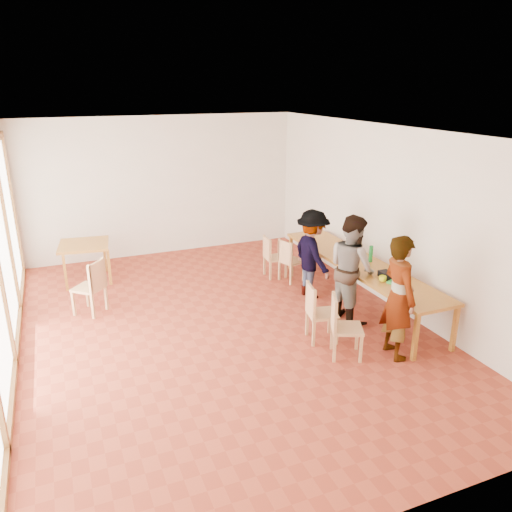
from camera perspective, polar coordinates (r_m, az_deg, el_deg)
The scene contains 24 objects.
ground at distance 7.93m, azimuth -4.06°, elevation -8.16°, with size 8.00×8.00×0.00m, color #983A24.
wall_back at distance 11.13m, azimuth -10.80°, elevation 7.80°, with size 6.00×0.10×3.00m, color beige.
wall_front at distance 4.06m, azimuth 13.98°, elevation -13.18°, with size 6.00×0.10×3.00m, color beige.
wall_right at distance 8.72m, azimuth 14.81°, elevation 4.37°, with size 0.10×8.00×3.00m, color beige.
ceiling at distance 7.07m, azimuth -4.65°, elevation 14.14°, with size 6.00×8.00×0.04m, color white.
communal_table at distance 8.67m, azimuth 11.69°, elevation -0.98°, with size 0.80×4.00×0.75m.
side_table at distance 10.03m, azimuth -19.06°, elevation 0.91°, with size 0.90×0.90×0.75m.
chair_near at distance 7.00m, azimuth 9.63°, elevation -7.25°, with size 0.55×0.55×0.48m.
chair_mid at distance 7.36m, azimuth 6.93°, elevation -5.79°, with size 0.49×0.49×0.47m.
chair_far at distance 9.72m, azimuth 1.73°, elevation 0.37°, with size 0.40×0.40×0.44m.
chair_empty at distance 9.50m, azimuth 3.73°, elevation -0.05°, with size 0.48×0.48×0.44m.
chair_spare at distance 8.56m, azimuth -18.15°, elevation -2.79°, with size 0.61×0.61×0.49m.
person_near at distance 7.06m, azimuth 15.98°, elevation -4.56°, with size 0.64×0.42×1.76m, color gray.
person_mid at distance 8.03m, azimuth 10.88°, elevation -1.36°, with size 0.84×0.65×1.73m, color gray.
person_far at distance 8.78m, azimuth 6.44°, elevation 0.20°, with size 1.03×0.59×1.59m, color gray.
laptop_near at distance 7.88m, azimuth 15.99°, elevation -2.60°, with size 0.30×0.31×0.22m.
laptop_mid at distance 8.73m, azimuth 10.61°, elevation -0.09°, with size 0.20×0.23×0.19m.
laptop_far at distance 9.26m, azimuth 10.34°, elevation 1.12°, with size 0.26×0.29×0.22m.
yellow_mug at distance 7.89m, azimuth 14.27°, elevation -2.54°, with size 0.11×0.11×0.09m, color #F3F613.
green_bottle at distance 8.68m, azimuth 12.99°, elevation 0.25°, with size 0.07×0.07×0.28m, color #177C2D.
clear_glass at distance 8.81m, azimuth 9.40°, elevation 0.12°, with size 0.07×0.07×0.09m, color silver.
condiment_cup at distance 9.09m, azimuth 10.64°, elevation 0.54°, with size 0.08×0.08×0.06m, color white.
pink_phone at distance 8.75m, azimuth 9.41°, elevation -0.26°, with size 0.05×0.10×0.01m, color #C13A82.
black_pouch at distance 8.06m, azimuth 14.71°, elevation -2.10°, with size 0.16×0.26×0.09m, color black.
Camera 1 is at (-2.14, -6.71, 3.64)m, focal length 35.00 mm.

